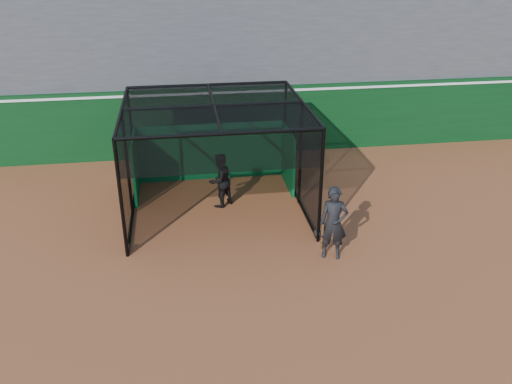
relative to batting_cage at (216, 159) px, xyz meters
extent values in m
plane|color=brown|center=(-0.14, -4.01, -1.57)|extent=(120.00, 120.00, 0.00)
cube|color=#0A3714|center=(-0.14, 4.49, -0.32)|extent=(50.00, 0.45, 2.50)
cube|color=white|center=(-0.14, 4.49, 0.78)|extent=(50.00, 0.50, 0.08)
cube|color=#4C4C4F|center=(-0.14, 8.37, 2.31)|extent=(50.00, 7.85, 7.75)
cube|color=#085225|center=(0.00, 2.21, -0.62)|extent=(4.85, 0.10, 1.90)
cylinder|color=black|center=(-2.49, -2.15, -1.46)|extent=(0.08, 0.22, 0.22)
cylinder|color=black|center=(2.49, -2.15, -1.46)|extent=(0.08, 0.22, 0.22)
cylinder|color=black|center=(-2.49, 2.13, -1.46)|extent=(0.08, 0.22, 0.22)
cylinder|color=black|center=(2.49, 2.13, -1.46)|extent=(0.08, 0.22, 0.22)
imported|color=black|center=(0.11, 0.15, -0.74)|extent=(1.01, 0.98, 1.65)
imported|color=black|center=(2.63, -3.14, -0.61)|extent=(0.79, 0.61, 1.91)
cylinder|color=#593819|center=(2.38, -3.09, -1.02)|extent=(0.14, 0.33, 0.85)
camera|label=1|loc=(-0.99, -14.44, 5.81)|focal=38.00mm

